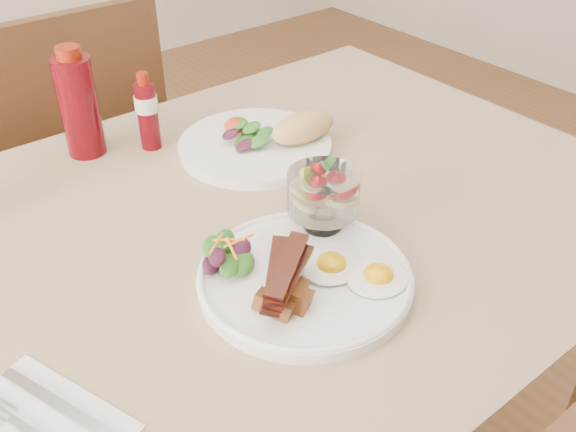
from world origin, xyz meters
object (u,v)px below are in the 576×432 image
(chair_far, at_px, (68,178))
(main_plate, at_px, (305,279))
(ketchup_bottle, at_px, (79,105))
(table, at_px, (226,279))
(fruit_cup, at_px, (323,193))
(hot_sauce_bottle, at_px, (147,112))
(second_plate, at_px, (266,140))

(chair_far, distance_m, main_plate, 0.86)
(ketchup_bottle, bearing_deg, table, -81.69)
(table, distance_m, fruit_cup, 0.22)
(chair_far, height_order, main_plate, chair_far)
(hot_sauce_bottle, bearing_deg, table, -98.97)
(chair_far, xyz_separation_m, hot_sauce_bottle, (0.05, -0.37, 0.29))
(table, relative_size, hot_sauce_bottle, 9.61)
(fruit_cup, relative_size, second_plate, 0.37)
(table, relative_size, main_plate, 4.75)
(main_plate, height_order, fruit_cup, fruit_cup)
(fruit_cup, bearing_deg, hot_sauce_bottle, 99.31)
(main_plate, distance_m, hot_sauce_bottle, 0.46)
(second_plate, xyz_separation_m, hot_sauce_bottle, (-0.15, 0.13, 0.05))
(hot_sauce_bottle, bearing_deg, main_plate, -93.04)
(main_plate, bearing_deg, second_plate, 60.80)
(table, distance_m, second_plate, 0.28)
(chair_far, distance_m, hot_sauce_bottle, 0.48)
(chair_far, bearing_deg, main_plate, -88.47)
(table, height_order, chair_far, chair_far)
(table, xyz_separation_m, ketchup_bottle, (-0.05, 0.34, 0.18))
(chair_far, distance_m, ketchup_bottle, 0.45)
(table, xyz_separation_m, main_plate, (0.02, -0.16, 0.10))
(table, distance_m, chair_far, 0.68)
(ketchup_bottle, bearing_deg, main_plate, -81.83)
(table, bearing_deg, chair_far, 90.00)
(table, xyz_separation_m, fruit_cup, (0.11, -0.09, 0.16))
(chair_far, relative_size, ketchup_bottle, 4.89)
(table, height_order, ketchup_bottle, ketchup_bottle)
(table, distance_m, ketchup_bottle, 0.39)
(main_plate, xyz_separation_m, second_plate, (0.18, 0.32, 0.01))
(fruit_cup, bearing_deg, chair_far, 98.20)
(hot_sauce_bottle, bearing_deg, fruit_cup, -80.69)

